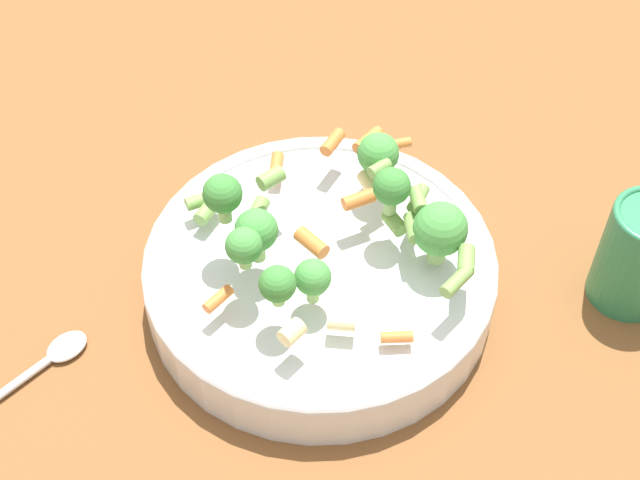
{
  "coord_description": "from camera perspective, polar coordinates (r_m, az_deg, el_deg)",
  "views": [
    {
      "loc": [
        0.07,
        0.48,
        0.62
      ],
      "look_at": [
        0.0,
        0.0,
        0.07
      ],
      "focal_mm": 50.0,
      "sensor_mm": 36.0,
      "label": 1
    }
  ],
  "objects": [
    {
      "name": "ground_plane",
      "position": [
        0.78,
        0.0,
        -3.37
      ],
      "size": [
        3.0,
        3.0,
        0.0
      ],
      "primitive_type": "plane",
      "color": "brown"
    },
    {
      "name": "bowl",
      "position": [
        0.76,
        0.0,
        -2.09
      ],
      "size": [
        0.3,
        0.3,
        0.05
      ],
      "color": "silver",
      "rests_on": "ground_plane"
    },
    {
      "name": "pasta_salad",
      "position": [
        0.71,
        1.42,
        1.38
      ],
      "size": [
        0.23,
        0.22,
        0.08
      ],
      "color": "#8CB766",
      "rests_on": "bowl"
    },
    {
      "name": "cup",
      "position": [
        0.79,
        19.79,
        -0.84
      ],
      "size": [
        0.07,
        0.07,
        0.1
      ],
      "color": "#2D7F51",
      "rests_on": "ground_plane"
    },
    {
      "name": "spoon",
      "position": [
        0.77,
        -18.58,
        -8.47
      ],
      "size": [
        0.16,
        0.13,
        0.01
      ],
      "rotation": [
        0.0,
        0.0,
        10.09
      ],
      "color": "silver",
      "rests_on": "ground_plane"
    }
  ]
}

